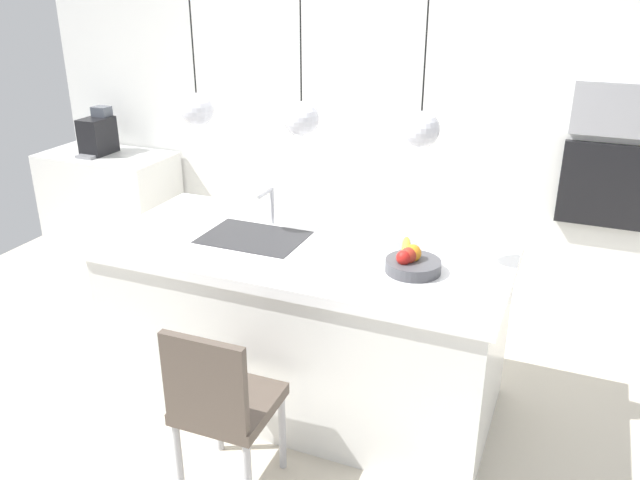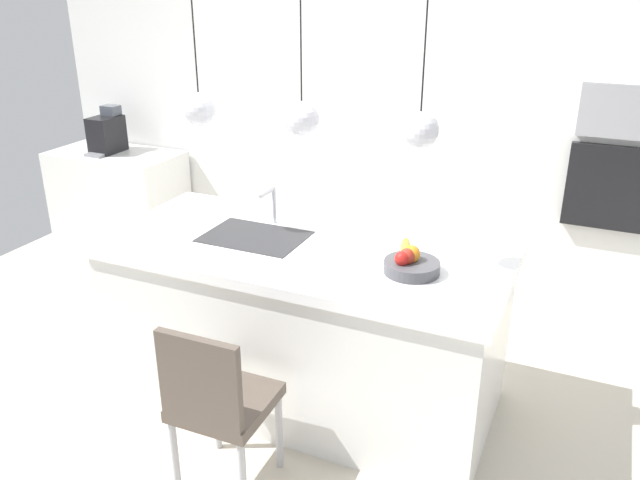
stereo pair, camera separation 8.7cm
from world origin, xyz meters
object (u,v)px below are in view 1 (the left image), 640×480
at_px(fruit_bowl, 412,262).
at_px(microwave, 617,110).
at_px(oven, 604,185).
at_px(chair_near, 222,402).
at_px(coffee_machine, 98,135).

bearing_deg(fruit_bowl, microwave, 62.74).
relative_size(oven, chair_near, 0.61).
xyz_separation_m(fruit_bowl, coffee_machine, (-3.08, 1.37, 0.05)).
relative_size(fruit_bowl, coffee_machine, 0.72).
relative_size(fruit_bowl, oven, 0.49).
height_order(microwave, oven, microwave).
height_order(coffee_machine, chair_near, coffee_machine).
bearing_deg(fruit_bowl, coffee_machine, 156.02).
distance_m(microwave, oven, 0.50).
bearing_deg(oven, fruit_bowl, -117.26).
bearing_deg(microwave, coffee_machine, -175.68).
bearing_deg(microwave, fruit_bowl, -117.26).
distance_m(oven, chair_near, 2.91).
xyz_separation_m(oven, chair_near, (-1.51, -2.44, -0.49)).
height_order(coffee_machine, microwave, microwave).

